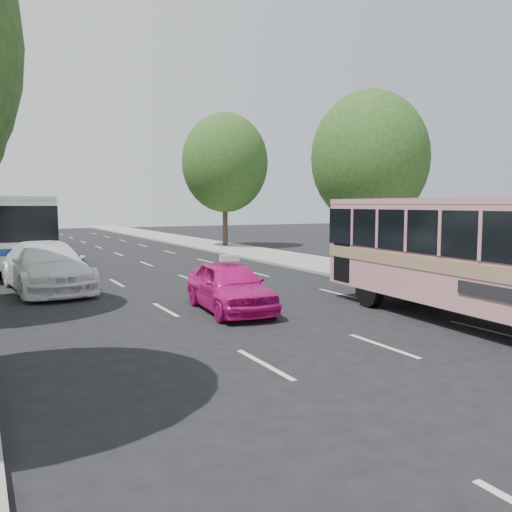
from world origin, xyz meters
TOP-DOWN VIEW (x-y plane):
  - ground at (0.00, 0.00)m, footprint 120.00×120.00m
  - sidewalk_right at (8.50, 20.00)m, footprint 4.00×90.00m
  - tree_right_near at (8.78, 7.94)m, footprint 5.10×5.10m
  - tree_right_far at (9.08, 23.94)m, footprint 6.00×6.00m
  - pink_bus at (4.50, -1.40)m, footprint 3.22×10.15m
  - pink_taxi at (-0.32, 3.00)m, footprint 2.09×4.33m
  - white_pickup at (-4.50, 9.23)m, footprint 2.91×6.10m
  - tour_coach_front at (-4.50, 17.05)m, footprint 3.38×11.34m
  - tour_coach_rear at (-4.50, 33.06)m, footprint 3.25×11.74m
  - taxi_roof_sign at (-0.32, 3.00)m, footprint 0.57×0.23m

SIDE VIEW (x-z plane):
  - ground at x=0.00m, z-range 0.00..0.00m
  - sidewalk_right at x=8.50m, z-range 0.00..0.12m
  - pink_taxi at x=-0.32m, z-range 0.00..1.43m
  - white_pickup at x=-4.50m, z-range 0.00..1.71m
  - taxi_roof_sign at x=-0.32m, z-range 1.43..1.61m
  - pink_bus at x=4.50m, z-range 0.39..3.58m
  - tour_coach_front at x=-4.50m, z-range 0.34..3.68m
  - tour_coach_rear at x=-4.50m, z-range 0.35..3.83m
  - tree_right_near at x=8.78m, z-range 1.23..9.18m
  - tree_right_far at x=9.08m, z-range 1.45..10.80m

